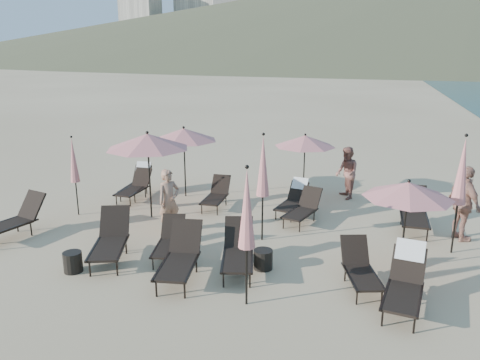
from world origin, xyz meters
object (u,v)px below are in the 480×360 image
(lounger_11, at_px, (414,212))
(umbrella_closed_3, at_px, (263,167))
(lounger_8, at_px, (216,194))
(lounger_9, at_px, (294,198))
(beachgoer_b, at_px, (347,173))
(lounger_0, at_px, (13,219))
(umbrella_open_3, at_px, (305,141))
(lounger_10, at_px, (303,208))
(side_table_1, at_px, (263,259))
(lounger_3, at_px, (180,256))
(lounger_4, at_px, (360,268))
(lounger_7, at_px, (135,187))
(lounger_5, at_px, (405,280))
(beachgoer_c, at_px, (464,204))
(lounger_12, at_px, (238,250))
(lounger_6, at_px, (138,181))
(umbrella_closed_2, at_px, (73,160))
(umbrella_open_1, at_px, (408,190))
(lounger_2, at_px, (169,241))
(umbrella_closed_1, at_px, (462,172))
(side_table_0, at_px, (73,262))
(umbrella_open_2, at_px, (184,134))
(umbrella_closed_0, at_px, (247,210))
(umbrella_open_0, at_px, (148,141))
(beachgoer_a, at_px, (169,201))
(lounger_1, at_px, (110,239))

(lounger_11, distance_m, umbrella_closed_3, 4.39)
(lounger_8, height_order, lounger_9, lounger_9)
(lounger_11, distance_m, beachgoer_b, 3.02)
(lounger_0, xyz_separation_m, umbrella_open_3, (6.63, 5.44, 1.38))
(umbrella_closed_3, bearing_deg, lounger_10, 62.27)
(side_table_1, bearing_deg, lounger_9, 89.52)
(lounger_3, height_order, lounger_11, lounger_3)
(lounger_4, xyz_separation_m, lounger_7, (-7.18, 4.03, 0.01))
(lounger_5, distance_m, lounger_8, 6.88)
(umbrella_closed_3, distance_m, beachgoer_c, 5.10)
(lounger_11, height_order, beachgoer_b, beachgoer_b)
(lounger_12, distance_m, side_table_1, 0.60)
(lounger_6, height_order, umbrella_closed_2, umbrella_closed_2)
(umbrella_open_1, bearing_deg, lounger_6, 157.38)
(umbrella_open_3, relative_size, beachgoer_b, 1.25)
(lounger_2, relative_size, umbrella_closed_1, 0.54)
(lounger_8, distance_m, side_table_0, 5.22)
(lounger_9, distance_m, umbrella_open_2, 4.09)
(lounger_7, xyz_separation_m, umbrella_open_3, (5.19, 1.69, 1.45))
(umbrella_closed_3, bearing_deg, lounger_6, 151.47)
(lounger_3, height_order, lounger_7, lounger_3)
(lounger_4, relative_size, lounger_11, 0.90)
(lounger_9, relative_size, lounger_10, 0.97)
(lounger_9, bearing_deg, lounger_8, -165.70)
(umbrella_open_2, xyz_separation_m, side_table_1, (3.66, -4.51, -1.84))
(umbrella_closed_0, bearing_deg, lounger_0, 166.55)
(side_table_1, bearing_deg, lounger_12, -157.70)
(lounger_7, distance_m, umbrella_closed_1, 9.52)
(lounger_0, distance_m, umbrella_open_0, 3.97)
(lounger_8, relative_size, lounger_11, 0.85)
(lounger_2, height_order, beachgoer_a, beachgoer_a)
(lounger_6, height_order, umbrella_open_2, umbrella_open_2)
(lounger_6, bearing_deg, lounger_1, -73.33)
(lounger_11, distance_m, umbrella_open_1, 2.94)
(lounger_9, xyz_separation_m, umbrella_open_2, (-3.69, 0.69, 1.60))
(lounger_0, distance_m, lounger_3, 5.05)
(lounger_11, xyz_separation_m, side_table_0, (-7.27, -4.67, -0.26))
(lounger_4, xyz_separation_m, beachgoer_b, (-0.64, 5.97, 0.44))
(side_table_0, bearing_deg, lounger_12, 17.09)
(lounger_8, bearing_deg, lounger_7, 177.00)
(lounger_12, distance_m, umbrella_open_0, 4.56)
(umbrella_open_3, xyz_separation_m, umbrella_closed_0, (-0.05, -7.01, 0.03))
(lounger_4, height_order, side_table_0, lounger_4)
(lounger_5, distance_m, lounger_11, 4.22)
(lounger_2, xyz_separation_m, umbrella_open_3, (2.30, 5.46, 1.47))
(lounger_8, distance_m, umbrella_closed_2, 4.24)
(umbrella_closed_2, height_order, beachgoer_b, umbrella_closed_2)
(lounger_0, distance_m, umbrella_closed_1, 10.96)
(lounger_9, bearing_deg, lounger_11, 4.64)
(lounger_0, height_order, umbrella_open_3, umbrella_open_3)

